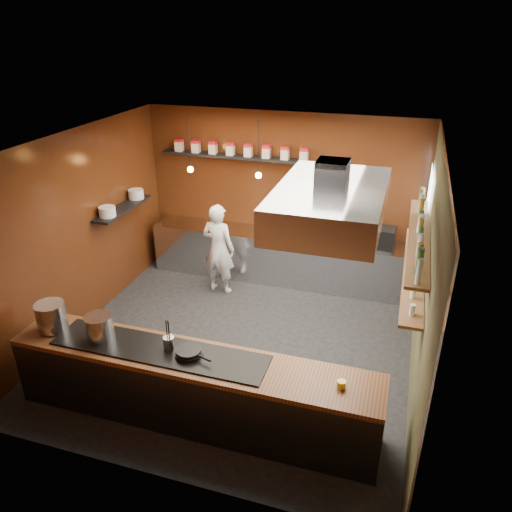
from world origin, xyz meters
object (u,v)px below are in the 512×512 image
at_px(stockpot_large, 51,316).
at_px(espresso_machine, 383,238).
at_px(chef, 218,249).
at_px(stockpot_small, 99,327).
at_px(extractor_hood, 330,203).

relative_size(stockpot_large, espresso_machine, 0.95).
bearing_deg(stockpot_large, chef, 71.70).
bearing_deg(stockpot_large, espresso_machine, 44.91).
xyz_separation_m(stockpot_small, espresso_machine, (3.01, 3.70, -0.01)).
bearing_deg(stockpot_small, stockpot_large, 178.99).
bearing_deg(espresso_machine, extractor_hood, -98.69).
bearing_deg(stockpot_small, espresso_machine, 50.81).
distance_m(extractor_hood, stockpot_large, 3.64).
bearing_deg(extractor_hood, stockpot_large, -159.20).
distance_m(extractor_hood, chef, 3.30).
distance_m(stockpot_large, chef, 3.22).
bearing_deg(stockpot_small, extractor_hood, 26.11).
bearing_deg(stockpot_small, chef, 83.95).
bearing_deg(chef, extractor_hood, 145.78).
relative_size(stockpot_large, chef, 0.22).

